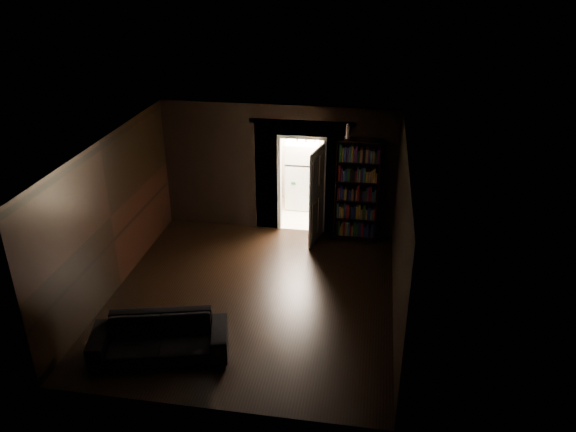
{
  "coord_description": "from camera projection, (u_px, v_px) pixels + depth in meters",
  "views": [
    {
      "loc": [
        1.99,
        -8.25,
        5.69
      ],
      "look_at": [
        0.51,
        0.9,
        1.22
      ],
      "focal_mm": 35.0,
      "sensor_mm": 36.0,
      "label": 1
    }
  ],
  "objects": [
    {
      "name": "bottles",
      "position": [
        306.0,
        137.0,
        12.73
      ],
      "size": [
        0.64,
        0.17,
        0.26
      ],
      "primitive_type": "cube",
      "rotation": [
        0.0,
        0.0,
        0.15
      ],
      "color": "black",
      "rests_on": "refrigerator"
    },
    {
      "name": "ground",
      "position": [
        252.0,
        296.0,
        10.09
      ],
      "size": [
        5.5,
        5.5,
        0.0
      ],
      "primitive_type": "plane",
      "color": "black",
      "rests_on": "ground"
    },
    {
      "name": "figurine",
      "position": [
        348.0,
        131.0,
        11.2
      ],
      "size": [
        0.11,
        0.11,
        0.31
      ],
      "primitive_type": "cube",
      "rotation": [
        0.0,
        0.0,
        0.03
      ],
      "color": "white",
      "rests_on": "bookshelf"
    },
    {
      "name": "refrigerator",
      "position": [
        303.0,
        174.0,
        13.26
      ],
      "size": [
        0.78,
        0.72,
        1.65
      ],
      "primitive_type": "cube",
      "rotation": [
        0.0,
        0.0,
        -0.06
      ],
      "color": "white",
      "rests_on": "ground"
    },
    {
      "name": "bookshelf",
      "position": [
        357.0,
        190.0,
        11.67
      ],
      "size": [
        0.92,
        0.37,
        2.2
      ],
      "primitive_type": "cube",
      "rotation": [
        0.0,
        0.0,
        -0.05
      ],
      "color": "black",
      "rests_on": "ground"
    },
    {
      "name": "room_walls",
      "position": [
        262.0,
        187.0,
        10.31
      ],
      "size": [
        5.02,
        5.61,
        2.84
      ],
      "color": "black",
      "rests_on": "ground"
    },
    {
      "name": "sofa",
      "position": [
        159.0,
        332.0,
        8.51
      ],
      "size": [
        2.21,
        1.35,
        0.79
      ],
      "primitive_type": "imported",
      "rotation": [
        0.0,
        0.0,
        0.24
      ],
      "color": "black",
      "rests_on": "ground"
    },
    {
      "name": "door",
      "position": [
        317.0,
        196.0,
        11.58
      ],
      "size": [
        0.23,
        0.84,
        2.05
      ],
      "primitive_type": "cube",
      "rotation": [
        0.0,
        0.0,
        1.36
      ],
      "color": "silver",
      "rests_on": "ground"
    },
    {
      "name": "kitchen_alcove",
      "position": [
        308.0,
        161.0,
        12.93
      ],
      "size": [
        2.2,
        1.8,
        2.6
      ],
      "color": "beige",
      "rests_on": "ground"
    }
  ]
}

